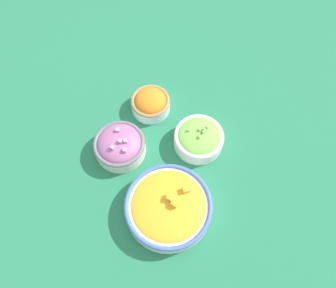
% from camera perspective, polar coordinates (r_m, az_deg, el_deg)
% --- Properties ---
extents(ground_plane, '(3.00, 3.00, 0.00)m').
position_cam_1_polar(ground_plane, '(0.95, -0.00, -0.79)').
color(ground_plane, '#23704C').
extents(bowl_carrots, '(0.12, 0.12, 0.06)m').
position_cam_1_polar(bowl_carrots, '(0.99, -3.07, 7.20)').
color(bowl_carrots, silver).
rests_on(bowl_carrots, ground_plane).
extents(bowl_lettuce, '(0.14, 0.14, 0.07)m').
position_cam_1_polar(bowl_lettuce, '(0.93, 5.37, 1.04)').
color(bowl_lettuce, white).
rests_on(bowl_lettuce, ground_plane).
extents(bowl_squash, '(0.23, 0.23, 0.07)m').
position_cam_1_polar(bowl_squash, '(0.86, 0.06, -10.87)').
color(bowl_squash, silver).
rests_on(bowl_squash, ground_plane).
extents(bowl_red_onion, '(0.14, 0.14, 0.08)m').
position_cam_1_polar(bowl_red_onion, '(0.93, -8.43, -0.22)').
color(bowl_red_onion, silver).
rests_on(bowl_red_onion, ground_plane).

